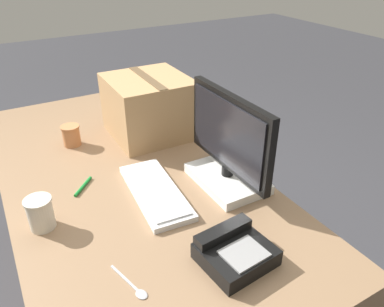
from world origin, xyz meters
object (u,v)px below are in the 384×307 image
object	(u,v)px
spoon	(134,287)
pen_marker	(83,186)
monitor	(228,150)
desk_phone	(235,251)
paper_cup_left	(71,135)
keyboard	(155,191)
cardboard_box	(149,106)
paper_cup_right	(40,213)

from	to	relation	value
spoon	pen_marker	world-z (taller)	pen_marker
monitor	desk_phone	xyz separation A→B (m)	(0.34, -0.21, -0.11)
desk_phone	spoon	bearing A→B (deg)	-104.66
monitor	spoon	distance (m)	0.59
pen_marker	monitor	bearing A→B (deg)	106.79
paper_cup_left	pen_marker	size ratio (longest dim) A/B	0.96
monitor	keyboard	xyz separation A→B (m)	(-0.07, -0.27, -0.13)
cardboard_box	pen_marker	bearing A→B (deg)	-54.25
desk_phone	cardboard_box	xyz separation A→B (m)	(-0.87, 0.13, 0.10)
paper_cup_left	desk_phone	bearing A→B (deg)	13.75
paper_cup_left	paper_cup_right	distance (m)	0.56
keyboard	desk_phone	distance (m)	0.41
pen_marker	cardboard_box	bearing A→B (deg)	168.57
monitor	keyboard	distance (m)	0.31
desk_phone	pen_marker	bearing A→B (deg)	-159.29
paper_cup_right	desk_phone	bearing A→B (deg)	46.93
spoon	desk_phone	bearing A→B (deg)	65.56
paper_cup_right	spoon	xyz separation A→B (m)	(0.38, 0.16, -0.05)
paper_cup_right	paper_cup_left	bearing A→B (deg)	156.30
keyboard	paper_cup_left	xyz separation A→B (m)	(-0.53, -0.17, 0.03)
cardboard_box	pen_marker	world-z (taller)	cardboard_box
keyboard	pen_marker	bearing A→B (deg)	-123.60
monitor	paper_cup_left	xyz separation A→B (m)	(-0.60, -0.44, -0.10)
paper_cup_left	monitor	bearing A→B (deg)	36.17
keyboard	cardboard_box	bearing A→B (deg)	162.68
monitor	cardboard_box	bearing A→B (deg)	-171.54
desk_phone	pen_marker	distance (m)	0.64
paper_cup_left	pen_marker	distance (m)	0.36
paper_cup_right	cardboard_box	distance (m)	0.74
spoon	cardboard_box	bearing A→B (deg)	138.10
paper_cup_left	spoon	bearing A→B (deg)	-4.02
paper_cup_right	pen_marker	size ratio (longest dim) A/B	1.11
keyboard	spoon	bearing A→B (deg)	-27.70
paper_cup_left	keyboard	bearing A→B (deg)	17.35
spoon	cardboard_box	xyz separation A→B (m)	(-0.82, 0.42, 0.13)
keyboard	paper_cup_right	world-z (taller)	paper_cup_right
paper_cup_left	spoon	size ratio (longest dim) A/B	0.60
desk_phone	cardboard_box	distance (m)	0.89
desk_phone	spoon	world-z (taller)	desk_phone
pen_marker	keyboard	bearing A→B (deg)	94.36
desk_phone	cardboard_box	size ratio (longest dim) A/B	0.58
keyboard	desk_phone	xyz separation A→B (m)	(0.41, 0.06, 0.02)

